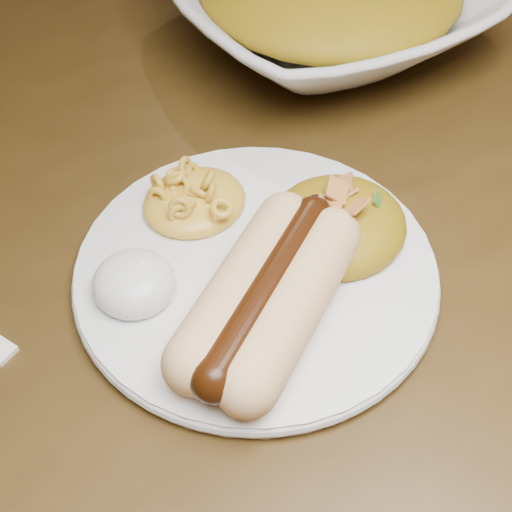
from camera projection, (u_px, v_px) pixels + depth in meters
table at (146, 243)px, 0.66m from camera, size 1.60×0.90×0.75m
plate at (256, 272)px, 0.51m from camera, size 0.30×0.30×0.01m
hotdog at (268, 295)px, 0.46m from camera, size 0.13×0.12×0.04m
mac_and_cheese at (194, 191)px, 0.53m from camera, size 0.09×0.08×0.03m
sour_cream at (133, 275)px, 0.48m from camera, size 0.06×0.06×0.03m
taco_salad at (338, 215)px, 0.51m from camera, size 0.10×0.09×0.04m
serving_bowl at (329, 1)px, 0.67m from camera, size 0.31×0.31×0.07m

